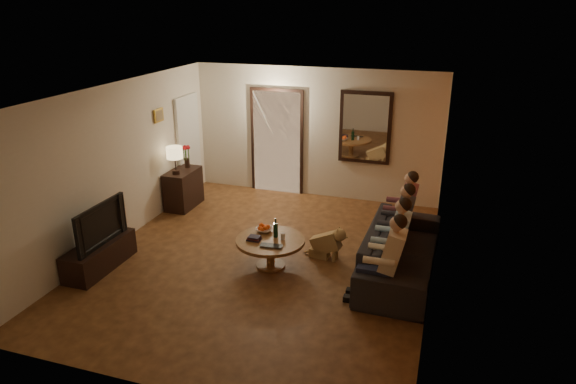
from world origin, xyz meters
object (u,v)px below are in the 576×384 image
(tv, at_px, (95,224))
(person_b, at_px, (393,244))
(person_a, at_px, (387,264))
(table_lamp, at_px, (175,160))
(dog, at_px, (326,242))
(person_d, at_px, (402,212))
(wine_bottle, at_px, (276,227))
(tv_stand, at_px, (100,255))
(person_c, at_px, (398,227))
(dresser, at_px, (183,189))
(sofa, at_px, (401,251))
(laptop, at_px, (270,247))
(bowl, at_px, (264,230))
(coffee_table, at_px, (270,253))

(tv, height_order, person_b, person_b)
(person_a, xyz_separation_m, person_b, (0.00, 0.60, 0.00))
(table_lamp, distance_m, dog, 3.40)
(person_d, bearing_deg, wine_bottle, -145.60)
(tv_stand, height_order, person_b, person_b)
(person_c, bearing_deg, dresser, 165.78)
(person_b, distance_m, person_d, 1.20)
(person_a, bearing_deg, tv_stand, -175.56)
(table_lamp, xyz_separation_m, wine_bottle, (2.47, -1.44, -0.40))
(person_d, bearing_deg, person_a, -90.00)
(sofa, distance_m, laptop, 1.91)
(dresser, bearing_deg, person_d, -6.33)
(bowl, distance_m, wine_bottle, 0.29)
(dresser, distance_m, laptop, 3.24)
(person_c, height_order, person_d, same)
(sofa, relative_size, dog, 4.38)
(person_b, relative_size, person_d, 1.00)
(sofa, distance_m, bowl, 2.08)
(sofa, distance_m, person_b, 0.40)
(sofa, xyz_separation_m, dog, (-1.15, 0.12, -0.08))
(tv_stand, bearing_deg, laptop, 12.47)
(person_b, distance_m, bowl, 1.97)
(tv_stand, bearing_deg, bowl, 25.25)
(dog, height_order, coffee_table, dog)
(tv_stand, xyz_separation_m, bowl, (2.24, 1.06, 0.27))
(table_lamp, relative_size, person_b, 0.45)
(table_lamp, bearing_deg, bowl, -30.39)
(tv, distance_m, person_c, 4.48)
(tv, bearing_deg, person_d, -63.19)
(coffee_table, bearing_deg, table_lamp, 147.64)
(coffee_table, bearing_deg, tv_stand, -160.92)
(coffee_table, xyz_separation_m, wine_bottle, (0.05, 0.10, 0.38))
(table_lamp, distance_m, coffee_table, 2.97)
(table_lamp, relative_size, sofa, 0.22)
(wine_bottle, bearing_deg, tv, -159.23)
(person_c, height_order, coffee_table, person_c)
(dresser, bearing_deg, laptop, -38.90)
(laptop, bearing_deg, tv, -171.89)
(sofa, xyz_separation_m, person_d, (-0.10, 0.90, 0.24))
(person_b, xyz_separation_m, person_c, (0.00, 0.60, 0.00))
(dresser, relative_size, laptop, 2.51)
(coffee_table, height_order, wine_bottle, wine_bottle)
(dresser, bearing_deg, coffee_table, -35.92)
(dresser, bearing_deg, bowl, -34.40)
(coffee_table, relative_size, bowl, 4.00)
(sofa, bearing_deg, person_d, 7.85)
(dresser, relative_size, person_b, 0.69)
(table_lamp, distance_m, bowl, 2.65)
(tv, distance_m, person_a, 4.22)
(person_c, xyz_separation_m, wine_bottle, (-1.74, -0.59, 0.01))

